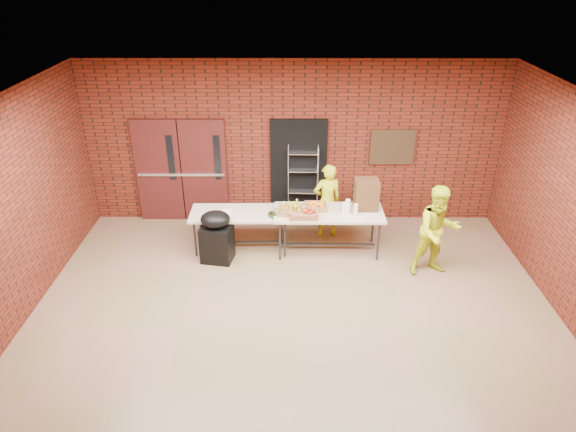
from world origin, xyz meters
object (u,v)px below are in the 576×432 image
(wire_rack, at_px, (303,185))
(volunteer_woman, at_px, (327,201))
(table_left, at_px, (241,215))
(table_right, at_px, (329,215))
(covered_grill, at_px, (217,236))
(volunteer_man, at_px, (438,231))
(coffee_dispenser, at_px, (366,194))

(wire_rack, height_order, volunteer_woman, wire_rack)
(table_left, bearing_deg, wire_rack, 41.65)
(table_right, bearing_deg, wire_rack, 111.26)
(wire_rack, xyz_separation_m, covered_grill, (-1.53, -1.46, -0.33))
(wire_rack, height_order, table_left, wire_rack)
(wire_rack, relative_size, volunteer_man, 1.01)
(coffee_dispenser, distance_m, volunteer_man, 1.40)
(coffee_dispenser, relative_size, volunteer_man, 0.34)
(covered_grill, bearing_deg, table_left, 56.66)
(volunteer_woman, bearing_deg, volunteer_man, 130.42)
(table_left, xyz_separation_m, coffee_dispenser, (2.24, 0.07, 0.39))
(covered_grill, xyz_separation_m, volunteer_woman, (1.98, 0.89, 0.25))
(table_right, distance_m, covered_grill, 2.01)
(table_left, relative_size, coffee_dispenser, 3.32)
(volunteer_man, bearing_deg, volunteer_woman, 133.45)
(table_left, relative_size, volunteer_man, 1.13)
(volunteer_woman, bearing_deg, table_left, 3.57)
(coffee_dispenser, xyz_separation_m, volunteer_woman, (-0.65, 0.42, -0.34))
(volunteer_woman, bearing_deg, covered_grill, 10.96)
(volunteer_man, bearing_deg, table_right, 147.84)
(table_left, xyz_separation_m, covered_grill, (-0.39, -0.41, -0.20))
(covered_grill, bearing_deg, volunteer_woman, 34.61)
(coffee_dispenser, height_order, volunteer_man, volunteer_man)
(volunteer_woman, height_order, volunteer_man, volunteer_man)
(wire_rack, bearing_deg, table_right, -67.02)
(coffee_dispenser, bearing_deg, volunteer_woman, 147.49)
(table_left, distance_m, volunteer_man, 3.42)
(wire_rack, xyz_separation_m, volunteer_man, (2.18, -1.83, -0.01))
(coffee_dispenser, bearing_deg, table_right, -166.93)
(wire_rack, distance_m, table_right, 1.22)
(covered_grill, distance_m, volunteer_woman, 2.19)
(volunteer_woman, xyz_separation_m, volunteer_man, (1.74, -1.27, 0.06))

